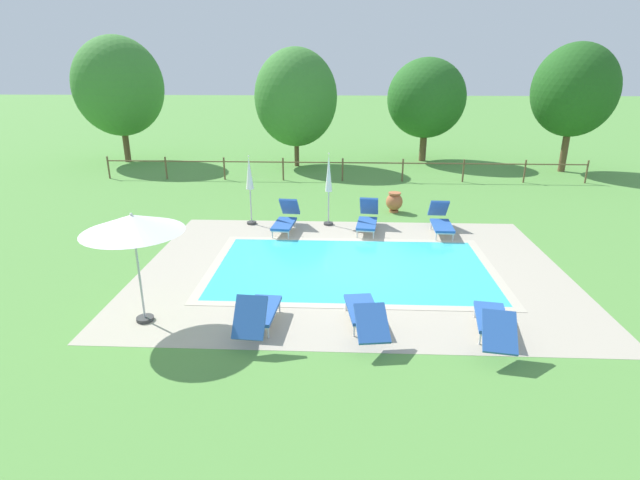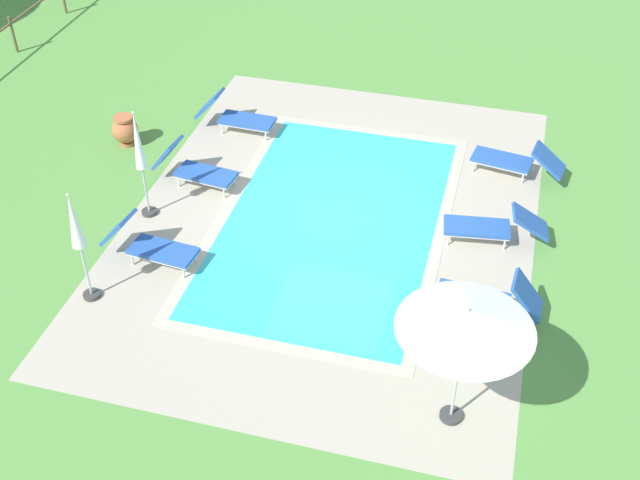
{
  "view_description": "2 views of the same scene",
  "coord_description": "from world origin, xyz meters",
  "px_view_note": "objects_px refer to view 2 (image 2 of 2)",
  "views": [
    {
      "loc": [
        -0.29,
        -12.08,
        5.08
      ],
      "look_at": [
        -0.87,
        0.5,
        0.6
      ],
      "focal_mm": 27.56,
      "sensor_mm": 36.0,
      "label": 1
    },
    {
      "loc": [
        -12.7,
        -3.15,
        10.11
      ],
      "look_at": [
        -1.3,
        -0.09,
        0.53
      ],
      "focal_mm": 44.99,
      "sensor_mm": 36.0,
      "label": 2
    }
  ],
  "objects_px": {
    "sun_lounger_north_near_steps": "(195,168)",
    "sun_lounger_north_mid": "(515,160)",
    "sun_lounger_north_far": "(236,116)",
    "terracotta_urn_near_fence": "(125,130)",
    "sun_lounger_north_end": "(488,298)",
    "patio_umbrella_closed_row_mid_west": "(139,150)",
    "sun_lounger_south_near_corner": "(150,245)",
    "patio_umbrella_closed_row_west": "(76,231)",
    "sun_lounger_south_mid": "(492,226)",
    "patio_umbrella_open_foreground": "(466,320)"
  },
  "relations": [
    {
      "from": "sun_lounger_north_end",
      "to": "patio_umbrella_closed_row_west",
      "type": "distance_m",
      "value": 7.29
    },
    {
      "from": "sun_lounger_north_near_steps",
      "to": "sun_lounger_south_mid",
      "type": "height_order",
      "value": "sun_lounger_north_near_steps"
    },
    {
      "from": "patio_umbrella_closed_row_mid_west",
      "to": "sun_lounger_south_near_corner",
      "type": "bearing_deg",
      "value": -153.51
    },
    {
      "from": "patio_umbrella_closed_row_mid_west",
      "to": "terracotta_urn_near_fence",
      "type": "relative_size",
      "value": 3.3
    },
    {
      "from": "sun_lounger_north_end",
      "to": "patio_umbrella_closed_row_mid_west",
      "type": "xyz_separation_m",
      "value": [
        1.2,
        7.09,
        1.16
      ]
    },
    {
      "from": "sun_lounger_north_mid",
      "to": "patio_umbrella_closed_row_mid_west",
      "type": "xyz_separation_m",
      "value": [
        -3.43,
        7.22,
        1.19
      ]
    },
    {
      "from": "sun_lounger_north_mid",
      "to": "sun_lounger_south_mid",
      "type": "xyz_separation_m",
      "value": [
        -2.49,
        0.26,
        -0.01
      ]
    },
    {
      "from": "patio_umbrella_closed_row_west",
      "to": "terracotta_urn_near_fence",
      "type": "relative_size",
      "value": 3.16
    },
    {
      "from": "sun_lounger_north_near_steps",
      "to": "terracotta_urn_near_fence",
      "type": "height_order",
      "value": "sun_lounger_north_near_steps"
    },
    {
      "from": "sun_lounger_north_far",
      "to": "patio_umbrella_open_foreground",
      "type": "xyz_separation_m",
      "value": [
        -7.31,
        -6.16,
        1.75
      ]
    },
    {
      "from": "sun_lounger_north_far",
      "to": "patio_umbrella_closed_row_mid_west",
      "type": "xyz_separation_m",
      "value": [
        -3.63,
        0.64,
        1.17
      ]
    },
    {
      "from": "sun_lounger_south_near_corner",
      "to": "sun_lounger_north_end",
      "type": "bearing_deg",
      "value": -88.49
    },
    {
      "from": "sun_lounger_north_near_steps",
      "to": "terracotta_urn_near_fence",
      "type": "xyz_separation_m",
      "value": [
        1.07,
        2.17,
        0.0
      ]
    },
    {
      "from": "patio_umbrella_closed_row_mid_west",
      "to": "patio_umbrella_open_foreground",
      "type": "bearing_deg",
      "value": -118.39
    },
    {
      "from": "patio_umbrella_open_foreground",
      "to": "terracotta_urn_near_fence",
      "type": "distance_m",
      "value": 10.52
    },
    {
      "from": "sun_lounger_north_near_steps",
      "to": "sun_lounger_north_mid",
      "type": "bearing_deg",
      "value": -72.17
    },
    {
      "from": "patio_umbrella_open_foreground",
      "to": "patio_umbrella_closed_row_west",
      "type": "distance_m",
      "value": 6.87
    },
    {
      "from": "sun_lounger_north_mid",
      "to": "sun_lounger_north_end",
      "type": "relative_size",
      "value": 1.09
    },
    {
      "from": "patio_umbrella_open_foreground",
      "to": "patio_umbrella_closed_row_west",
      "type": "xyz_separation_m",
      "value": [
        1.06,
        6.77,
        -0.59
      ]
    },
    {
      "from": "sun_lounger_south_mid",
      "to": "patio_umbrella_closed_row_west",
      "type": "xyz_separation_m",
      "value": [
        -3.55,
        6.92,
        1.19
      ]
    },
    {
      "from": "sun_lounger_north_mid",
      "to": "sun_lounger_north_far",
      "type": "relative_size",
      "value": 1.08
    },
    {
      "from": "sun_lounger_south_mid",
      "to": "patio_umbrella_closed_row_mid_west",
      "type": "distance_m",
      "value": 7.12
    },
    {
      "from": "sun_lounger_south_near_corner",
      "to": "sun_lounger_north_far",
      "type": "bearing_deg",
      "value": 0.43
    },
    {
      "from": "sun_lounger_north_mid",
      "to": "sun_lounger_south_near_corner",
      "type": "distance_m",
      "value": 8.11
    },
    {
      "from": "sun_lounger_north_far",
      "to": "patio_umbrella_closed_row_west",
      "type": "distance_m",
      "value": 6.38
    },
    {
      "from": "sun_lounger_north_mid",
      "to": "terracotta_urn_near_fence",
      "type": "height_order",
      "value": "sun_lounger_north_mid"
    },
    {
      "from": "sun_lounger_north_near_steps",
      "to": "patio_umbrella_closed_row_mid_west",
      "type": "height_order",
      "value": "patio_umbrella_closed_row_mid_west"
    },
    {
      "from": "sun_lounger_north_mid",
      "to": "sun_lounger_north_end",
      "type": "distance_m",
      "value": 4.64
    },
    {
      "from": "sun_lounger_north_near_steps",
      "to": "sun_lounger_south_near_corner",
      "type": "relative_size",
      "value": 0.98
    },
    {
      "from": "sun_lounger_north_end",
      "to": "patio_umbrella_closed_row_mid_west",
      "type": "bearing_deg",
      "value": 80.4
    },
    {
      "from": "sun_lounger_south_mid",
      "to": "patio_umbrella_closed_row_west",
      "type": "distance_m",
      "value": 7.87
    },
    {
      "from": "sun_lounger_north_end",
      "to": "sun_lounger_south_near_corner",
      "type": "xyz_separation_m",
      "value": [
        -0.17,
        6.41,
        -0.0
      ]
    },
    {
      "from": "sun_lounger_north_mid",
      "to": "sun_lounger_north_end",
      "type": "height_order",
      "value": "sun_lounger_north_end"
    },
    {
      "from": "sun_lounger_south_mid",
      "to": "patio_umbrella_closed_row_mid_west",
      "type": "height_order",
      "value": "patio_umbrella_closed_row_mid_west"
    },
    {
      "from": "patio_umbrella_open_foreground",
      "to": "patio_umbrella_closed_row_mid_west",
      "type": "distance_m",
      "value": 7.75
    },
    {
      "from": "sun_lounger_north_far",
      "to": "terracotta_urn_near_fence",
      "type": "xyz_separation_m",
      "value": [
        -1.27,
        2.28,
        0.01
      ]
    },
    {
      "from": "sun_lounger_north_far",
      "to": "patio_umbrella_closed_row_west",
      "type": "xyz_separation_m",
      "value": [
        -6.24,
        0.61,
        1.16
      ]
    },
    {
      "from": "sun_lounger_north_near_steps",
      "to": "sun_lounger_north_end",
      "type": "xyz_separation_m",
      "value": [
        -2.48,
        -6.56,
        -0.0
      ]
    },
    {
      "from": "sun_lounger_north_mid",
      "to": "patio_umbrella_closed_row_west",
      "type": "xyz_separation_m",
      "value": [
        -6.05,
        7.18,
        1.18
      ]
    },
    {
      "from": "sun_lounger_north_far",
      "to": "sun_lounger_north_mid",
      "type": "bearing_deg",
      "value": -91.71
    },
    {
      "from": "sun_lounger_south_mid",
      "to": "sun_lounger_south_near_corner",
      "type": "bearing_deg",
      "value": 110.19
    },
    {
      "from": "sun_lounger_north_near_steps",
      "to": "terracotta_urn_near_fence",
      "type": "distance_m",
      "value": 2.42
    },
    {
      "from": "sun_lounger_north_far",
      "to": "sun_lounger_south_near_corner",
      "type": "height_order",
      "value": "sun_lounger_south_near_corner"
    },
    {
      "from": "sun_lounger_north_near_steps",
      "to": "sun_lounger_south_near_corner",
      "type": "xyz_separation_m",
      "value": [
        -2.65,
        -0.15,
        -0.0
      ]
    },
    {
      "from": "sun_lounger_south_near_corner",
      "to": "patio_umbrella_closed_row_mid_west",
      "type": "height_order",
      "value": "patio_umbrella_closed_row_mid_west"
    },
    {
      "from": "sun_lounger_north_near_steps",
      "to": "patio_umbrella_closed_row_west",
      "type": "height_order",
      "value": "patio_umbrella_closed_row_west"
    },
    {
      "from": "sun_lounger_south_near_corner",
      "to": "sun_lounger_north_near_steps",
      "type": "bearing_deg",
      "value": 3.23
    },
    {
      "from": "sun_lounger_north_end",
      "to": "sun_lounger_north_mid",
      "type": "bearing_deg",
      "value": -1.63
    },
    {
      "from": "sun_lounger_north_end",
      "to": "patio_umbrella_closed_row_mid_west",
      "type": "height_order",
      "value": "patio_umbrella_closed_row_mid_west"
    },
    {
      "from": "sun_lounger_north_end",
      "to": "sun_lounger_south_mid",
      "type": "relative_size",
      "value": 0.91
    }
  ]
}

